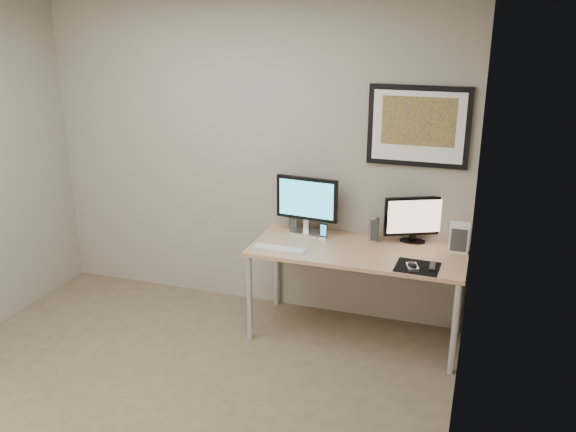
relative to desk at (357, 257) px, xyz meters
name	(u,v)px	position (x,y,z in m)	size (l,w,h in m)	color
floor	(155,411)	(-1.00, -1.35, -0.66)	(3.60, 3.60, 0.00)	brown
room	(174,144)	(-1.00, -0.90, 0.98)	(3.60, 3.60, 3.60)	white
desk	(357,257)	(0.00, 0.00, 0.00)	(1.60, 0.70, 0.73)	#AC7453
framed_art	(418,126)	(0.35, 0.33, 0.96)	(0.75, 0.04, 0.60)	black
monitor_large	(307,203)	(-0.47, 0.21, 0.32)	(0.51, 0.18, 0.46)	silver
monitor_tv	(414,218)	(0.37, 0.28, 0.26)	(0.43, 0.22, 0.36)	black
speaker_left	(294,220)	(-0.59, 0.25, 0.15)	(0.07, 0.07, 0.17)	silver
speaker_right	(374,228)	(0.08, 0.21, 0.17)	(0.08, 0.08, 0.20)	silver
phone_dock	(324,231)	(-0.30, 0.12, 0.13)	(0.06, 0.06, 0.13)	black
keyboard	(279,249)	(-0.56, -0.20, 0.07)	(0.41, 0.11, 0.01)	silver
mousepad	(417,267)	(0.47, -0.21, 0.07)	(0.30, 0.27, 0.00)	black
mouse	(412,266)	(0.44, -0.25, 0.09)	(0.07, 0.12, 0.04)	black
remote	(432,266)	(0.57, -0.18, 0.08)	(0.04, 0.15, 0.02)	black
fan_unit	(459,238)	(0.72, 0.18, 0.18)	(0.14, 0.11, 0.22)	silver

